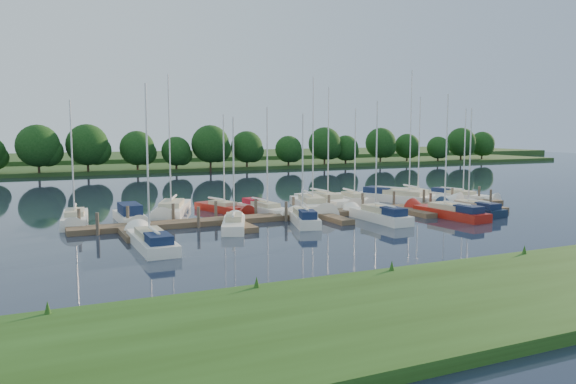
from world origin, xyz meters
name	(u,v)px	position (x,y,z in m)	size (l,w,h in m)	color
ground	(370,232)	(0.00, 0.00, 0.00)	(260.00, 260.00, 0.00)	#1B2436
near_bank	(560,284)	(0.00, -16.00, 0.25)	(90.00, 10.00, 0.50)	#214413
dock	(322,215)	(0.00, 7.31, 0.20)	(40.00, 6.00, 0.40)	brown
mooring_pilings	(316,209)	(0.00, 8.43, 0.60)	(38.24, 2.84, 2.00)	#473D33
far_shore	(156,166)	(0.00, 75.00, 0.30)	(180.00, 30.00, 0.60)	#23451A
distant_hill	(134,158)	(0.00, 100.00, 0.70)	(220.00, 40.00, 1.40)	#2E4D21
treeline	(181,147)	(1.56, 61.96, 4.20)	(146.02, 10.08, 8.30)	#38281C
sailboat_n_0	(75,220)	(-19.06, 12.86, 0.27)	(2.51, 7.85, 9.95)	white
motorboat	(131,218)	(-15.01, 11.41, 0.37)	(1.95, 6.48, 1.84)	white
sailboat_n_2	(172,211)	(-11.07, 14.35, 0.27)	(5.15, 9.75, 12.38)	white
sailboat_n_3	(223,209)	(-6.59, 13.76, 0.27)	(3.40, 7.06, 9.00)	maroon
sailboat_n_4	(265,210)	(-3.54, 11.29, 0.31)	(2.82, 7.58, 9.57)	white
sailboat_n_5	(312,207)	(1.24, 11.62, 0.28)	(4.18, 9.85, 12.43)	white
sailboat_n_6	(326,202)	(3.98, 13.90, 0.28)	(2.79, 9.26, 11.73)	white
sailboat_n_7	(353,201)	(7.04, 13.91, 0.28)	(2.40, 7.63, 9.74)	white
sailboat_n_8	(405,199)	(12.22, 12.48, 0.33)	(6.55, 10.41, 13.56)	white
sailboat_n_9	(416,197)	(14.41, 13.42, 0.28)	(2.94, 8.71, 11.04)	white
sailboat_n_10	(460,197)	(18.81, 11.87, 0.31)	(3.68, 7.80, 9.81)	white
sailboat_s_0	(151,242)	(-15.37, 1.33, 0.32)	(2.03, 8.27, 10.56)	white
sailboat_s_1	(234,225)	(-8.55, 5.15, 0.28)	(3.46, 6.55, 8.65)	white
sailboat_s_2	(303,220)	(-2.88, 5.02, 0.34)	(3.14, 6.86, 8.99)	white
sailboat_s_3	(379,217)	(3.26, 3.80, 0.34)	(1.85, 7.68, 10.04)	white
sailboat_s_4	(448,213)	(9.58, 2.88, 0.33)	(2.46, 8.38, 10.68)	maroon
sailboat_s_5	(471,209)	(13.18, 4.07, 0.32)	(1.92, 7.47, 9.56)	#101F36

